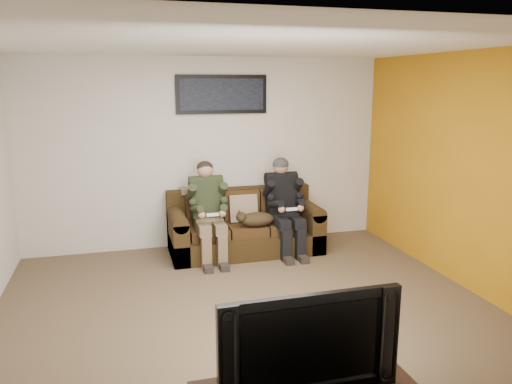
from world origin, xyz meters
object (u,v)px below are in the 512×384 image
object	(u,v)px
cat	(256,219)
person_right	(284,201)
person_left	(208,206)
framed_poster	(222,94)
sofa	(244,228)
television	(304,337)

from	to	relation	value
cat	person_right	bearing A→B (deg)	12.47
person_left	framed_poster	xyz separation A→B (m)	(0.32, 0.56, 1.40)
person_left	cat	bearing A→B (deg)	-8.65
person_right	framed_poster	xyz separation A→B (m)	(-0.72, 0.56, 1.40)
person_left	sofa	bearing A→B (deg)	17.97
cat	television	xyz separation A→B (m)	(-0.66, -3.51, 0.25)
cat	person_left	bearing A→B (deg)	171.35
sofa	framed_poster	xyz separation A→B (m)	(-0.20, 0.39, 1.79)
sofa	person_right	bearing A→B (deg)	-17.93
sofa	cat	world-z (taller)	sofa
person_left	person_right	xyz separation A→B (m)	(1.03, 0.00, 0.00)
sofa	cat	size ratio (longest dim) A/B	3.06
person_left	framed_poster	world-z (taller)	framed_poster
sofa	person_right	distance (m)	0.67
person_right	television	world-z (taller)	person_right
sofa	cat	distance (m)	0.34
sofa	television	bearing A→B (deg)	-98.55
person_right	framed_poster	bearing A→B (deg)	141.95
person_right	cat	size ratio (longest dim) A/B	1.92
person_left	framed_poster	bearing A→B (deg)	60.55
sofa	cat	xyz separation A→B (m)	(0.09, -0.26, 0.19)
sofa	cat	bearing A→B (deg)	-70.06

